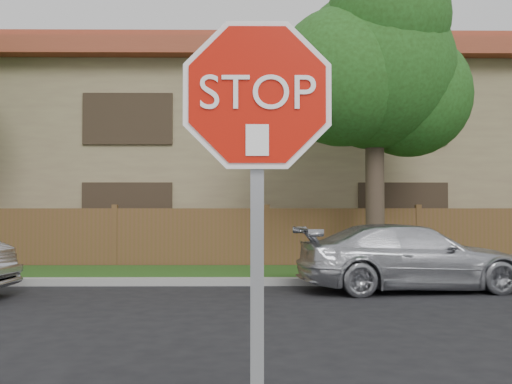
{
  "coord_description": "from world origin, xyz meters",
  "views": [
    {
      "loc": [
        -0.44,
        -4.36,
        1.61
      ],
      "look_at": [
        -0.41,
        -0.9,
        1.7
      ],
      "focal_mm": 42.0,
      "sensor_mm": 36.0,
      "label": 1
    }
  ],
  "objects": [
    {
      "name": "far_curb",
      "position": [
        0.0,
        8.15,
        0.07
      ],
      "size": [
        70.0,
        0.3,
        0.15
      ],
      "primitive_type": "cube",
      "color": "gray",
      "rests_on": "ground"
    },
    {
      "name": "grass_strip",
      "position": [
        0.0,
        9.8,
        0.06
      ],
      "size": [
        70.0,
        3.0,
        0.12
      ],
      "primitive_type": "cube",
      "color": "#1E4714",
      "rests_on": "ground"
    },
    {
      "name": "fence",
      "position": [
        0.0,
        11.4,
        0.8
      ],
      "size": [
        70.0,
        0.12,
        1.6
      ],
      "primitive_type": "cube",
      "color": "brown",
      "rests_on": "ground"
    },
    {
      "name": "apartment_building",
      "position": [
        0.0,
        17.0,
        3.53
      ],
      "size": [
        35.2,
        9.2,
        7.2
      ],
      "color": "#857053",
      "rests_on": "ground"
    },
    {
      "name": "tree_mid",
      "position": [
        2.52,
        9.57,
        4.87
      ],
      "size": [
        4.8,
        3.9,
        7.35
      ],
      "color": "#382B21",
      "rests_on": "ground"
    },
    {
      "name": "stop_sign",
      "position": [
        -0.41,
        -1.48,
        1.83
      ],
      "size": [
        1.01,
        0.13,
        2.55
      ],
      "color": "gray",
      "rests_on": "sidewalk_near"
    },
    {
      "name": "sedan_right",
      "position": [
        2.71,
        7.3,
        0.65
      ],
      "size": [
        4.63,
        2.3,
        1.29
      ],
      "primitive_type": "imported",
      "rotation": [
        0.0,
        0.0,
        1.68
      ],
      "color": "#BBBDC3",
      "rests_on": "ground"
    }
  ]
}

